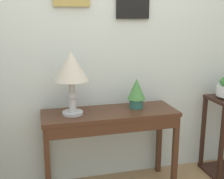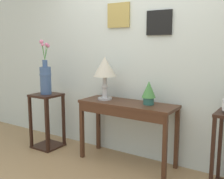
% 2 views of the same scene
% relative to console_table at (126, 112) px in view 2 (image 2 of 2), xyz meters
% --- Properties ---
extents(back_wall_with_art, '(9.00, 0.13, 2.80)m').
position_rel_console_table_xyz_m(back_wall_with_art, '(0.03, 0.33, 0.74)').
color(back_wall_with_art, silver).
rests_on(back_wall_with_art, ground).
extents(console_table, '(1.20, 0.42, 0.77)m').
position_rel_console_table_xyz_m(console_table, '(0.00, 0.00, 0.00)').
color(console_table, '#472819').
rests_on(console_table, ground).
extents(table_lamp, '(0.29, 0.29, 0.54)m').
position_rel_console_table_xyz_m(table_lamp, '(-0.33, 0.02, 0.50)').
color(table_lamp, '#B7B7BC').
rests_on(table_lamp, console_table).
extents(potted_plant_on_console, '(0.16, 0.16, 0.28)m').
position_rel_console_table_xyz_m(potted_plant_on_console, '(0.26, 0.06, 0.26)').
color(potted_plant_on_console, '#2D665B').
rests_on(potted_plant_on_console, console_table).
extents(pedestal_stand_left, '(0.37, 0.37, 0.78)m').
position_rel_console_table_xyz_m(pedestal_stand_left, '(-1.22, -0.14, -0.27)').
color(pedestal_stand_left, black).
rests_on(pedestal_stand_left, ground).
extents(flower_vase_tall_left, '(0.16, 0.20, 0.75)m').
position_rel_console_table_xyz_m(flower_vase_tall_left, '(-1.22, -0.14, 0.36)').
color(flower_vase_tall_left, '#3D5684').
rests_on(flower_vase_tall_left, pedestal_stand_left).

